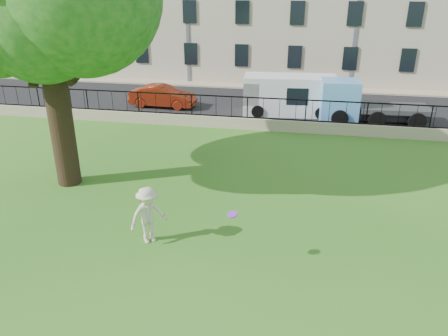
% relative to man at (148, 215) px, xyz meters
% --- Properties ---
extents(ground, '(120.00, 120.00, 0.00)m').
position_rel_man_xyz_m(ground, '(1.32, -0.63, -0.89)').
color(ground, '#2D6017').
rests_on(ground, ground).
extents(retaining_wall, '(50.00, 0.40, 0.60)m').
position_rel_man_xyz_m(retaining_wall, '(1.32, 11.37, -0.59)').
color(retaining_wall, gray).
rests_on(retaining_wall, ground).
extents(iron_railing, '(50.00, 0.05, 1.13)m').
position_rel_man_xyz_m(iron_railing, '(1.32, 11.37, 0.26)').
color(iron_railing, black).
rests_on(iron_railing, retaining_wall).
extents(street, '(60.00, 9.00, 0.01)m').
position_rel_man_xyz_m(street, '(1.32, 16.07, -0.88)').
color(street, black).
rests_on(street, ground).
extents(sidewalk, '(60.00, 1.40, 0.12)m').
position_rel_man_xyz_m(sidewalk, '(1.32, 21.27, -0.83)').
color(sidewalk, gray).
rests_on(sidewalk, ground).
extents(man, '(1.27, 1.28, 1.78)m').
position_rel_man_xyz_m(man, '(0.00, 0.00, 0.00)').
color(man, beige).
rests_on(man, ground).
extents(frisbee, '(0.29, 0.29, 0.12)m').
position_rel_man_xyz_m(frisbee, '(2.62, -0.69, 0.68)').
color(frisbee, purple).
extents(red_sedan, '(4.12, 1.57, 1.34)m').
position_rel_man_xyz_m(red_sedan, '(-4.43, 14.77, -0.22)').
color(red_sedan, maroon).
rests_on(red_sedan, street).
extents(white_van, '(5.44, 2.49, 2.22)m').
position_rel_man_xyz_m(white_van, '(3.32, 14.77, 0.22)').
color(white_van, silver).
rests_on(white_van, street).
extents(blue_truck, '(5.57, 2.24, 2.30)m').
position_rel_man_xyz_m(blue_truck, '(7.82, 13.77, 0.26)').
color(blue_truck, '#61A0E5').
rests_on(blue_truck, street).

